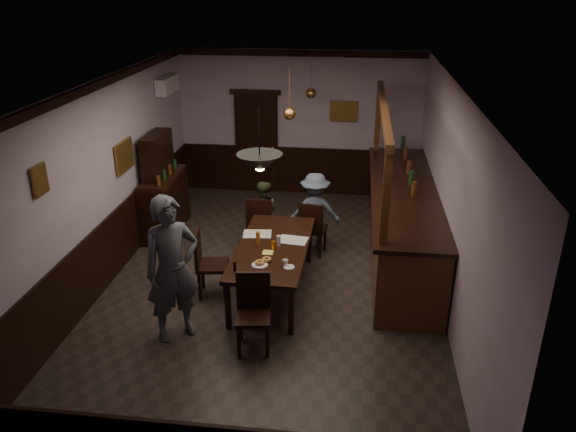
% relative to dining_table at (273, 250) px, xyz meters
% --- Properties ---
extents(room, '(5.01, 8.01, 3.01)m').
position_rel_dining_table_xyz_m(room, '(-0.06, 0.20, 0.81)').
color(room, '#2D2621').
rests_on(room, ground).
extents(dining_table, '(1.06, 2.22, 0.75)m').
position_rel_dining_table_xyz_m(dining_table, '(0.00, 0.00, 0.00)').
color(dining_table, black).
rests_on(dining_table, ground).
extents(chair_far_left, '(0.45, 0.45, 0.99)m').
position_rel_dining_table_xyz_m(chair_far_left, '(-0.41, 1.28, -0.14)').
color(chair_far_left, black).
rests_on(chair_far_left, ground).
extents(chair_far_right, '(0.48, 0.48, 0.95)m').
position_rel_dining_table_xyz_m(chair_far_right, '(0.47, 1.26, -0.16)').
color(chair_far_right, black).
rests_on(chair_far_right, ground).
extents(chair_near, '(0.48, 0.48, 0.99)m').
position_rel_dining_table_xyz_m(chair_near, '(-0.05, -1.32, -0.14)').
color(chair_near, black).
rests_on(chair_near, ground).
extents(chair_side, '(0.50, 0.50, 1.02)m').
position_rel_dining_table_xyz_m(chair_side, '(-0.94, -0.19, -0.12)').
color(chair_side, black).
rests_on(chair_side, ground).
extents(person_standing, '(0.84, 0.80, 1.94)m').
position_rel_dining_table_xyz_m(person_standing, '(-1.08, -1.22, 0.28)').
color(person_standing, '#4C4F57').
rests_on(person_standing, ground).
extents(person_seated_left, '(0.60, 0.49, 1.16)m').
position_rel_dining_table_xyz_m(person_seated_left, '(-0.41, 1.56, -0.10)').
color(person_seated_left, '#434D2E').
rests_on(person_seated_left, ground).
extents(person_seated_right, '(0.91, 0.57, 1.35)m').
position_rel_dining_table_xyz_m(person_seated_right, '(0.49, 1.54, -0.01)').
color(person_seated_right, slate).
rests_on(person_seated_right, ground).
extents(newspaper_left, '(0.45, 0.35, 0.01)m').
position_rel_dining_table_xyz_m(newspaper_left, '(-0.29, 0.38, 0.07)').
color(newspaper_left, silver).
rests_on(newspaper_left, dining_table).
extents(newspaper_right, '(0.46, 0.35, 0.01)m').
position_rel_dining_table_xyz_m(newspaper_right, '(0.27, 0.23, 0.07)').
color(newspaper_right, silver).
rests_on(newspaper_right, dining_table).
extents(napkin, '(0.15, 0.15, 0.00)m').
position_rel_dining_table_xyz_m(napkin, '(-0.04, -0.20, 0.07)').
color(napkin, '#DBD450').
rests_on(napkin, dining_table).
extents(saucer, '(0.15, 0.15, 0.01)m').
position_rel_dining_table_xyz_m(saucer, '(0.31, -0.60, 0.07)').
color(saucer, white).
rests_on(saucer, dining_table).
extents(coffee_cup, '(0.08, 0.08, 0.07)m').
position_rel_dining_table_xyz_m(coffee_cup, '(0.26, -0.55, 0.11)').
color(coffee_cup, white).
rests_on(coffee_cup, saucer).
extents(pastry_plate, '(0.22, 0.22, 0.01)m').
position_rel_dining_table_xyz_m(pastry_plate, '(-0.08, -0.59, 0.07)').
color(pastry_plate, white).
rests_on(pastry_plate, dining_table).
extents(pastry_ring_a, '(0.13, 0.13, 0.04)m').
position_rel_dining_table_xyz_m(pastry_ring_a, '(-0.09, -0.57, 0.10)').
color(pastry_ring_a, '#C68C47').
rests_on(pastry_ring_a, pastry_plate).
extents(pastry_ring_b, '(0.13, 0.13, 0.04)m').
position_rel_dining_table_xyz_m(pastry_ring_b, '(-0.01, -0.47, 0.10)').
color(pastry_ring_b, '#C68C47').
rests_on(pastry_ring_b, pastry_plate).
extents(soda_can, '(0.07, 0.07, 0.12)m').
position_rel_dining_table_xyz_m(soda_can, '(0.03, -0.08, 0.12)').
color(soda_can, orange).
rests_on(soda_can, dining_table).
extents(beer_glass, '(0.06, 0.06, 0.20)m').
position_rel_dining_table_xyz_m(beer_glass, '(-0.22, 0.04, 0.16)').
color(beer_glass, '#BF721E').
rests_on(beer_glass, dining_table).
extents(water_glass, '(0.06, 0.06, 0.15)m').
position_rel_dining_table_xyz_m(water_glass, '(0.08, 0.04, 0.14)').
color(water_glass, silver).
rests_on(water_glass, dining_table).
extents(pepper_mill, '(0.04, 0.04, 0.14)m').
position_rel_dining_table_xyz_m(pepper_mill, '(-0.39, -0.77, 0.13)').
color(pepper_mill, black).
rests_on(pepper_mill, dining_table).
extents(sideboard, '(0.50, 1.39, 1.84)m').
position_rel_dining_table_xyz_m(sideboard, '(-2.27, 1.87, 0.05)').
color(sideboard, black).
rests_on(sideboard, ground).
extents(bar_counter, '(1.05, 4.52, 2.53)m').
position_rel_dining_table_xyz_m(bar_counter, '(1.93, 1.40, -0.05)').
color(bar_counter, '#452A12').
rests_on(bar_counter, ground).
extents(door_back, '(0.90, 0.06, 2.10)m').
position_rel_dining_table_xyz_m(door_back, '(-0.96, 4.15, 0.36)').
color(door_back, black).
rests_on(door_back, ground).
extents(ac_unit, '(0.20, 0.85, 0.30)m').
position_rel_dining_table_xyz_m(ac_unit, '(-2.44, 3.10, 1.76)').
color(ac_unit, white).
rests_on(ac_unit, ground).
extents(picture_left_small, '(0.04, 0.28, 0.36)m').
position_rel_dining_table_xyz_m(picture_left_small, '(-2.52, -1.40, 1.46)').
color(picture_left_small, olive).
rests_on(picture_left_small, ground).
extents(picture_left_large, '(0.04, 0.62, 0.48)m').
position_rel_dining_table_xyz_m(picture_left_large, '(-2.52, 1.00, 1.01)').
color(picture_left_large, olive).
rests_on(picture_left_large, ground).
extents(picture_back, '(0.55, 0.04, 0.42)m').
position_rel_dining_table_xyz_m(picture_back, '(0.84, 4.16, 1.11)').
color(picture_back, olive).
rests_on(picture_back, ground).
extents(pendant_iron, '(0.56, 0.56, 0.84)m').
position_rel_dining_table_xyz_m(pendant_iron, '(-0.02, -0.80, 1.58)').
color(pendant_iron, black).
rests_on(pendant_iron, ground).
extents(pendant_brass_mid, '(0.20, 0.20, 0.81)m').
position_rel_dining_table_xyz_m(pendant_brass_mid, '(0.04, 1.67, 1.61)').
color(pendant_brass_mid, '#BF8C3F').
rests_on(pendant_brass_mid, ground).
extents(pendant_brass_far, '(0.20, 0.20, 0.81)m').
position_rel_dining_table_xyz_m(pendant_brass_far, '(0.24, 3.37, 1.61)').
color(pendant_brass_far, '#BF8C3F').
rests_on(pendant_brass_far, ground).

